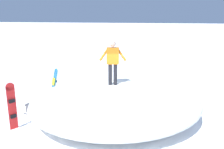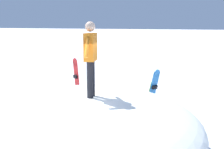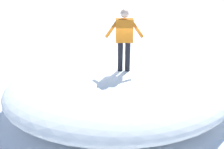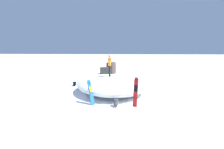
# 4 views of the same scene
# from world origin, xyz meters

# --- Properties ---
(ground) EXTENTS (240.00, 240.00, 0.00)m
(ground) POSITION_xyz_m (0.00, 0.00, 0.00)
(ground) COLOR white
(snow_mound) EXTENTS (7.91, 7.15, 1.27)m
(snow_mound) POSITION_xyz_m (-0.50, 0.56, 0.64)
(snow_mound) COLOR white
(snow_mound) RESTS_ON ground
(snowboarder_standing) EXTENTS (1.03, 0.31, 1.70)m
(snowboarder_standing) POSITION_xyz_m (-0.65, 0.68, 2.26)
(snowboarder_standing) COLOR black
(snowboarder_standing) RESTS_ON snow_mound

